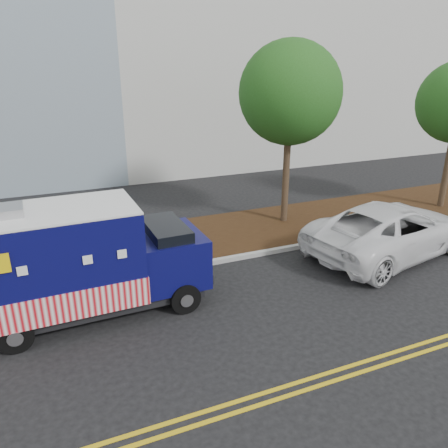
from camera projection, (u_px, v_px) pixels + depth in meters
name	position (u px, v px, depth m)	size (l,w,h in m)	color
ground	(144.00, 301.00, 11.97)	(120.00, 120.00, 0.00)	black
curb	(133.00, 276.00, 13.15)	(120.00, 0.18, 0.15)	#9E9E99
mulch_strip	(120.00, 250.00, 14.96)	(120.00, 4.00, 0.15)	black
centerline_near	(198.00, 414.00, 8.13)	(120.00, 0.10, 0.01)	gold
centerline_far	(203.00, 423.00, 7.91)	(120.00, 0.10, 0.01)	gold
tree_c	(290.00, 93.00, 15.85)	(3.77, 3.77, 6.96)	#38281C
food_truck	(78.00, 265.00, 10.84)	(5.98, 2.39, 3.12)	black
white_car	(391.00, 229.00, 14.60)	(2.90, 6.30, 1.75)	white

